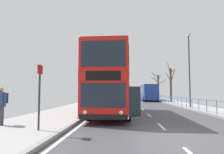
{
  "coord_description": "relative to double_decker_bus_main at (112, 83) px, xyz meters",
  "views": [
    {
      "loc": [
        -1.78,
        -7.56,
        1.65
      ],
      "look_at": [
        -2.51,
        4.88,
        2.56
      ],
      "focal_mm": 32.96,
      "sensor_mm": 36.0,
      "label": 1
    }
  ],
  "objects": [
    {
      "name": "bare_tree_far_02",
      "position": [
        8.12,
        17.18,
        0.63
      ],
      "size": [
        1.37,
        2.33,
        6.24
      ],
      "color": "#423328",
      "rests_on": "ground"
    },
    {
      "name": "background_bus_far_lane",
      "position": [
        5.39,
        24.12,
        -0.7
      ],
      "size": [
        2.65,
        10.62,
        2.98
      ],
      "color": "navy",
      "rests_on": "ground"
    },
    {
      "name": "street_lamp_far_side",
      "position": [
        7.56,
        6.16,
        2.16
      ],
      "size": [
        0.28,
        0.6,
        7.5
      ],
      "color": "#38383D",
      "rests_on": "ground"
    },
    {
      "name": "double_decker_bus_main",
      "position": [
        0.0,
        0.0,
        0.0
      ],
      "size": [
        3.19,
        10.84,
        4.46
      ],
      "color": "red",
      "rests_on": "ground"
    },
    {
      "name": "bare_tree_far_01",
      "position": [
        8.26,
        30.01,
        0.59
      ],
      "size": [
        3.11,
        2.57,
        5.78
      ],
      "color": "brown",
      "rests_on": "ground"
    },
    {
      "name": "pedestrian_with_backpack",
      "position": [
        -4.81,
        -6.01,
        -1.17
      ],
      "size": [
        0.55,
        0.55,
        1.74
      ],
      "color": "#383842",
      "rests_on": "ground"
    },
    {
      "name": "pedestrian_railing_far_kerb",
      "position": [
        7.09,
        8.35,
        -1.55
      ],
      "size": [
        0.05,
        28.62,
        0.96
      ],
      "color": "#386BA8",
      "rests_on": "ground"
    },
    {
      "name": "bus_stop_sign_near",
      "position": [
        -2.53,
        -7.15,
        -0.58
      ],
      "size": [
        0.08,
        0.44,
        2.62
      ],
      "color": "#2D2D33",
      "rests_on": "ground"
    },
    {
      "name": "ground",
      "position": [
        1.92,
        -7.66,
        -2.3
      ],
      "size": [
        15.8,
        140.0,
        0.2
      ],
      "color": "#404045"
    }
  ]
}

